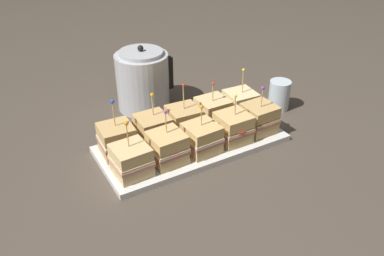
{
  "coord_description": "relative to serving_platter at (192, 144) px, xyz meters",
  "views": [
    {
      "loc": [
        -0.5,
        -0.88,
        0.69
      ],
      "look_at": [
        0.0,
        0.0,
        0.06
      ],
      "focal_mm": 38.0,
      "sensor_mm": 36.0,
      "label": 1
    }
  ],
  "objects": [
    {
      "name": "sandwich_back_right",
      "position": [
        0.11,
        0.05,
        0.05
      ],
      "size": [
        0.1,
        0.1,
        0.15
      ],
      "color": "#DBB77A",
      "rests_on": "serving_platter"
    },
    {
      "name": "ground_plane",
      "position": [
        0.0,
        0.0,
        -0.01
      ],
      "size": [
        6.0,
        6.0,
        0.0
      ],
      "primitive_type": "plane",
      "color": "#4C4238"
    },
    {
      "name": "sandwich_back_far_left",
      "position": [
        -0.21,
        0.05,
        0.05
      ],
      "size": [
        0.1,
        0.1,
        0.17
      ],
      "color": "tan",
      "rests_on": "serving_platter"
    },
    {
      "name": "sandwich_back_center",
      "position": [
        -0.0,
        0.05,
        0.05
      ],
      "size": [
        0.1,
        0.1,
        0.17
      ],
      "color": "tan",
      "rests_on": "serving_platter"
    },
    {
      "name": "drinking_glass",
      "position": [
        0.38,
        0.06,
        0.04
      ],
      "size": [
        0.07,
        0.07,
        0.1
      ],
      "color": "silver",
      "rests_on": "ground_plane"
    },
    {
      "name": "sandwich_front_center",
      "position": [
        -0.0,
        -0.06,
        0.05
      ],
      "size": [
        0.1,
        0.1,
        0.15
      ],
      "color": "tan",
      "rests_on": "serving_platter"
    },
    {
      "name": "sandwich_front_far_left",
      "position": [
        -0.21,
        -0.05,
        0.05
      ],
      "size": [
        0.1,
        0.1,
        0.16
      ],
      "color": "#DBB77A",
      "rests_on": "serving_platter"
    },
    {
      "name": "sandwich_back_left",
      "position": [
        -0.1,
        0.05,
        0.05
      ],
      "size": [
        0.1,
        0.1,
        0.16
      ],
      "color": "tan",
      "rests_on": "serving_platter"
    },
    {
      "name": "sandwich_front_far_right",
      "position": [
        0.21,
        -0.05,
        0.05
      ],
      "size": [
        0.1,
        0.1,
        0.16
      ],
      "color": "tan",
      "rests_on": "serving_platter"
    },
    {
      "name": "sandwich_back_far_right",
      "position": [
        0.21,
        0.05,
        0.05
      ],
      "size": [
        0.1,
        0.1,
        0.17
      ],
      "color": "beige",
      "rests_on": "serving_platter"
    },
    {
      "name": "sandwich_front_right",
      "position": [
        0.11,
        -0.06,
        0.05
      ],
      "size": [
        0.1,
        0.1,
        0.15
      ],
      "color": "tan",
      "rests_on": "serving_platter"
    },
    {
      "name": "sandwich_front_left",
      "position": [
        -0.11,
        -0.05,
        0.05
      ],
      "size": [
        0.1,
        0.1,
        0.16
      ],
      "color": "tan",
      "rests_on": "serving_platter"
    },
    {
      "name": "serving_platter",
      "position": [
        0.0,
        0.0,
        0.0
      ],
      "size": [
        0.55,
        0.25,
        0.02
      ],
      "color": "silver",
      "rests_on": "ground_plane"
    },
    {
      "name": "kettle_steel",
      "position": [
        -0.02,
        0.3,
        0.09
      ],
      "size": [
        0.2,
        0.18,
        0.23
      ],
      "color": "#B7BABF",
      "rests_on": "ground_plane"
    }
  ]
}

